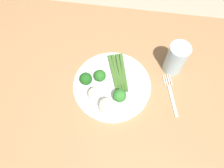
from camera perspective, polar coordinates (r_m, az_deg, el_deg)
name	(u,v)px	position (r m, az deg, el deg)	size (l,w,h in m)	color
ground_plane	(113,136)	(1.47, 0.34, -13.88)	(6.00, 6.00, 0.02)	#B7A88E
dining_table	(114,102)	(0.86, 0.56, -4.79)	(1.25, 0.82, 0.73)	#9E754C
plate	(112,86)	(0.76, 0.00, -0.42)	(0.28, 0.28, 0.01)	white
asparagus_bundle	(119,73)	(0.77, 1.78, 3.10)	(0.09, 0.16, 0.01)	#3D6626
broccoli_back	(100,76)	(0.74, -3.32, 2.25)	(0.04, 0.04, 0.05)	#568E33
broccoli_right	(86,79)	(0.73, -7.13, 1.39)	(0.04, 0.04, 0.06)	#4C7F2B
broccoli_outer_edge	(120,96)	(0.70, 2.09, -3.19)	(0.05, 0.05, 0.06)	#609E3D
cauliflower_near_fork	(106,105)	(0.69, -1.53, -5.83)	(0.05, 0.05, 0.05)	white
cauliflower_left	(94,94)	(0.71, -4.84, -2.60)	(0.05, 0.05, 0.05)	white
fork	(171,94)	(0.78, 15.75, -2.67)	(0.06, 0.16, 0.00)	silver
water_glass	(176,59)	(0.78, 16.98, 6.65)	(0.07, 0.07, 0.13)	silver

